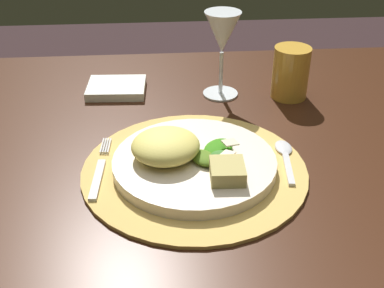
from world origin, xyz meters
TOP-DOWN VIEW (x-y plane):
  - dining_table at (0.00, 0.00)m, footprint 1.37×0.94m
  - placemat at (-0.07, -0.05)m, footprint 0.36×0.36m
  - dinner_plate at (-0.07, -0.05)m, footprint 0.26×0.26m
  - pasta_serving at (-0.11, -0.04)m, footprint 0.14×0.14m
  - salad_greens at (-0.04, -0.05)m, footprint 0.09×0.10m
  - bread_piece at (-0.03, -0.10)m, footprint 0.05×0.06m
  - fork at (-0.22, -0.04)m, footprint 0.02×0.17m
  - spoon at (0.08, -0.02)m, footprint 0.03×0.13m
  - napkin at (-0.21, 0.26)m, footprint 0.12×0.10m
  - wine_glass at (0.01, 0.23)m, footprint 0.07×0.07m
  - amber_tumbler at (0.14, 0.21)m, footprint 0.07×0.07m

SIDE VIEW (x-z plane):
  - dining_table at x=0.00m, z-range 0.19..0.91m
  - placemat at x=-0.07m, z-range 0.73..0.73m
  - spoon at x=0.08m, z-range 0.73..0.74m
  - fork at x=-0.22m, z-range 0.73..0.74m
  - napkin at x=-0.21m, z-range 0.73..0.74m
  - dinner_plate at x=-0.07m, z-range 0.73..0.75m
  - salad_greens at x=-0.04m, z-range 0.75..0.77m
  - bread_piece at x=-0.03m, z-range 0.75..0.77m
  - pasta_serving at x=-0.11m, z-range 0.75..0.79m
  - amber_tumbler at x=0.14m, z-range 0.73..0.83m
  - wine_glass at x=0.01m, z-range 0.76..0.94m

